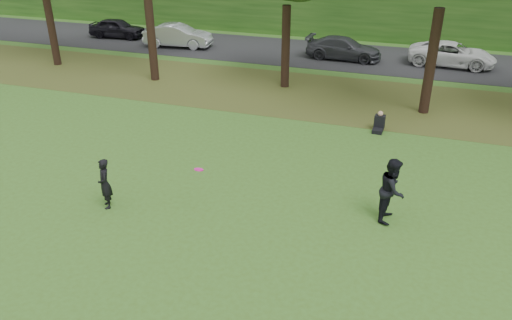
% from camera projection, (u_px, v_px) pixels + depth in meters
% --- Properties ---
extents(ground, '(120.00, 120.00, 0.00)m').
position_uv_depth(ground, '(252.00, 251.00, 13.40)').
color(ground, '#395C1C').
rests_on(ground, ground).
extents(leaf_litter, '(60.00, 7.00, 0.01)m').
position_uv_depth(leaf_litter, '(339.00, 98.00, 24.42)').
color(leaf_litter, '#51461D').
rests_on(leaf_litter, ground).
extents(street, '(70.00, 7.00, 0.02)m').
position_uv_depth(street, '(362.00, 58.00, 31.21)').
color(street, black).
rests_on(street, ground).
extents(far_hedge, '(70.00, 3.00, 5.00)m').
position_uv_depth(far_hedge, '(377.00, 2.00, 35.19)').
color(far_hedge, '#1D4513').
rests_on(far_hedge, ground).
extents(player_left, '(0.67, 0.69, 1.60)m').
position_uv_depth(player_left, '(105.00, 184.00, 15.06)').
color(player_left, black).
rests_on(player_left, ground).
extents(player_right, '(0.84, 1.02, 1.96)m').
position_uv_depth(player_right, '(392.00, 190.00, 14.37)').
color(player_right, black).
rests_on(player_right, ground).
extents(parked_cars, '(38.81, 4.00, 1.49)m').
position_uv_depth(parked_cars, '(348.00, 48.00, 30.45)').
color(parked_cars, black).
rests_on(parked_cars, street).
extents(frisbee, '(0.36, 0.36, 0.09)m').
position_uv_depth(frisbee, '(199.00, 169.00, 14.33)').
color(frisbee, '#F1149E').
rests_on(frisbee, ground).
extents(seated_person, '(0.45, 0.75, 0.83)m').
position_uv_depth(seated_person, '(379.00, 123.00, 20.65)').
color(seated_person, black).
rests_on(seated_person, ground).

